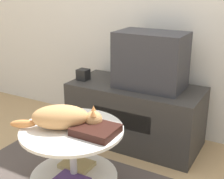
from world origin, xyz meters
TOP-DOWN VIEW (x-y plane):
  - tv_stand at (-0.04, 0.93)m, footprint 1.07×0.50m
  - tv at (0.07, 0.95)m, footprint 0.53×0.33m
  - speaker at (-0.50, 0.85)m, footprint 0.09×0.09m
  - coffee_table at (-0.05, 0.08)m, footprint 0.61×0.61m
  - dvd_box at (0.11, 0.09)m, footprint 0.24×0.20m
  - cat at (-0.09, 0.06)m, footprint 0.47×0.32m

SIDE VIEW (x-z plane):
  - tv_stand at x=-0.04m, z-range 0.00..0.50m
  - coffee_table at x=-0.05m, z-range 0.08..0.55m
  - dvd_box at x=0.11m, z-range 0.48..0.53m
  - speaker at x=-0.50m, z-range 0.50..0.59m
  - cat at x=-0.09m, z-range 0.48..0.62m
  - tv at x=0.07m, z-range 0.50..0.93m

